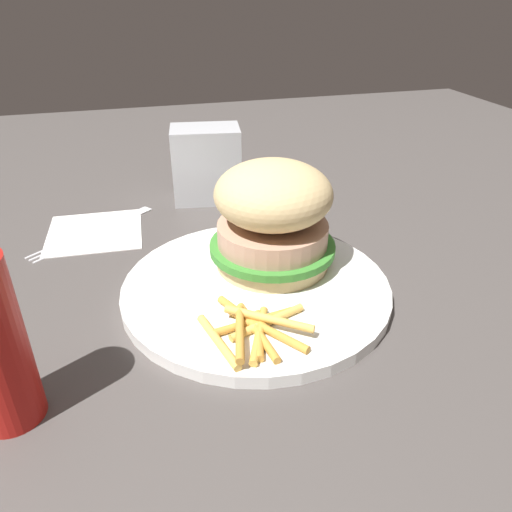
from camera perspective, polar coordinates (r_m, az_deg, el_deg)
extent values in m
plane|color=#47423F|center=(0.50, -2.98, -3.12)|extent=(1.60, 1.60, 0.00)
cylinder|color=white|center=(0.48, 0.00, -3.76)|extent=(0.26, 0.26, 0.01)
cylinder|color=tan|center=(0.50, 1.90, -0.04)|extent=(0.11, 0.11, 0.02)
cylinder|color=#387F2D|center=(0.50, 1.92, 1.14)|extent=(0.13, 0.13, 0.01)
cylinder|color=tan|center=(0.49, 1.95, 2.66)|extent=(0.11, 0.11, 0.02)
ellipsoid|color=tan|center=(0.47, 2.03, 7.24)|extent=(0.11, 0.11, 0.06)
cylinder|color=gold|center=(0.41, 1.33, -8.59)|extent=(0.05, 0.07, 0.01)
cylinder|color=gold|center=(0.40, 0.96, -9.07)|extent=(0.02, 0.06, 0.01)
cylinder|color=gold|center=(0.43, -2.00, -6.63)|extent=(0.03, 0.05, 0.01)
cylinder|color=gold|center=(0.41, -0.30, -8.88)|extent=(0.02, 0.08, 0.01)
cylinder|color=#E5B251|center=(0.42, 1.34, -7.71)|extent=(0.07, 0.03, 0.01)
cylinder|color=#E5B251|center=(0.40, -4.42, -9.91)|extent=(0.02, 0.07, 0.01)
cylinder|color=gold|center=(0.40, -0.26, -9.29)|extent=(0.03, 0.07, 0.01)
cylinder|color=#E5B251|center=(0.41, 1.49, -7.33)|extent=(0.07, 0.05, 0.01)
cylinder|color=gold|center=(0.40, -1.90, -8.97)|extent=(0.02, 0.07, 0.01)
cylinder|color=gold|center=(0.42, -0.82, -7.77)|extent=(0.07, 0.02, 0.01)
cube|color=white|center=(0.62, -18.30, 2.73)|extent=(0.12, 0.12, 0.00)
cube|color=silver|center=(0.64, -16.10, 3.99)|extent=(0.10, 0.08, 0.00)
cube|color=silver|center=(0.60, -21.41, 1.48)|extent=(0.04, 0.04, 0.00)
cylinder|color=silver|center=(0.60, -24.29, 0.52)|extent=(0.02, 0.02, 0.00)
cylinder|color=silver|center=(0.59, -23.90, 0.29)|extent=(0.02, 0.02, 0.00)
cylinder|color=silver|center=(0.58, -23.49, 0.06)|extent=(0.02, 0.02, 0.00)
cube|color=#B7BABF|center=(0.67, -5.80, 10.61)|extent=(0.10, 0.07, 0.10)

